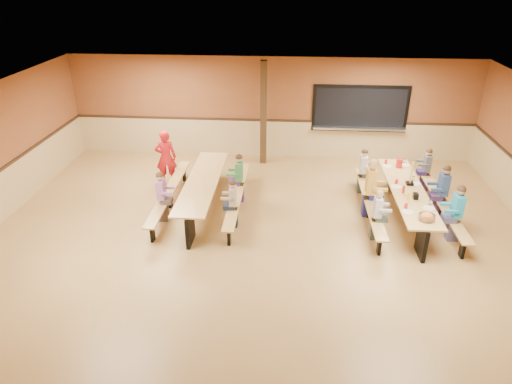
{
  "coord_description": "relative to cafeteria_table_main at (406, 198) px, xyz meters",
  "views": [
    {
      "loc": [
        0.56,
        -8.25,
        5.31
      ],
      "look_at": [
        -0.08,
        0.07,
        1.15
      ],
      "focal_mm": 32.0,
      "sensor_mm": 36.0,
      "label": 1
    }
  ],
  "objects": [
    {
      "name": "ground",
      "position": [
        -3.29,
        -1.3,
        -0.53
      ],
      "size": [
        12.0,
        12.0,
        0.0
      ],
      "primitive_type": "plane",
      "color": "olive",
      "rests_on": "ground"
    },
    {
      "name": "room_envelope",
      "position": [
        -3.29,
        -1.3,
        0.16
      ],
      "size": [
        12.04,
        10.04,
        3.02
      ],
      "color": "brown",
      "rests_on": "ground"
    },
    {
      "name": "kitchen_pass_through",
      "position": [
        -0.69,
        3.66,
        0.96
      ],
      "size": [
        2.78,
        0.28,
        1.38
      ],
      "color": "black",
      "rests_on": "ground"
    },
    {
      "name": "structural_post",
      "position": [
        -3.49,
        3.1,
        0.97
      ],
      "size": [
        0.18,
        0.18,
        3.0
      ],
      "primitive_type": "cube",
      "color": "#322110",
      "rests_on": "ground"
    },
    {
      "name": "cafeteria_table_main",
      "position": [
        0.0,
        0.0,
        0.0
      ],
      "size": [
        1.91,
        3.7,
        0.74
      ],
      "color": "tan",
      "rests_on": "ground"
    },
    {
      "name": "cafeteria_table_second",
      "position": [
        -4.75,
        0.12,
        0.0
      ],
      "size": [
        1.91,
        3.7,
        0.74
      ],
      "color": "tan",
      "rests_on": "ground"
    },
    {
      "name": "seated_child_white_left",
      "position": [
        -0.83,
        -0.96,
        0.05
      ],
      "size": [
        0.34,
        0.28,
        1.15
      ],
      "primitive_type": null,
      "color": "#BBBAC2",
      "rests_on": "ground"
    },
    {
      "name": "seated_adult_yellow",
      "position": [
        -0.83,
        0.08,
        0.17
      ],
      "size": [
        0.46,
        0.37,
        1.39
      ],
      "primitive_type": null,
      "color": "gold",
      "rests_on": "ground"
    },
    {
      "name": "seated_child_grey_left",
      "position": [
        -0.83,
        1.31,
        0.06
      ],
      "size": [
        0.35,
        0.29,
        1.17
      ],
      "primitive_type": null,
      "color": "silver",
      "rests_on": "ground"
    },
    {
      "name": "seated_child_teal_right",
      "position": [
        0.83,
        -0.87,
        0.1
      ],
      "size": [
        0.39,
        0.32,
        1.26
      ],
      "primitive_type": null,
      "color": "teal",
      "rests_on": "ground"
    },
    {
      "name": "seated_child_navy_right",
      "position": [
        0.83,
        0.14,
        0.11
      ],
      "size": [
        0.4,
        0.33,
        1.28
      ],
      "primitive_type": null,
      "color": "navy",
      "rests_on": "ground"
    },
    {
      "name": "seated_child_char_right",
      "position": [
        0.83,
        1.55,
        0.04
      ],
      "size": [
        0.33,
        0.27,
        1.14
      ],
      "primitive_type": null,
      "color": "#4D5056",
      "rests_on": "ground"
    },
    {
      "name": "seated_child_purple_sec",
      "position": [
        -5.58,
        -0.53,
        0.07
      ],
      "size": [
        0.36,
        0.29,
        1.19
      ],
      "primitive_type": null,
      "color": "#975B93",
      "rests_on": "ground"
    },
    {
      "name": "seated_child_green_sec",
      "position": [
        -3.93,
        0.58,
        0.08
      ],
      "size": [
        0.37,
        0.31,
        1.22
      ],
      "primitive_type": null,
      "color": "#378041",
      "rests_on": "ground"
    },
    {
      "name": "seated_child_tan_sec",
      "position": [
        -3.93,
        -0.69,
        0.04
      ],
      "size": [
        0.33,
        0.27,
        1.12
      ],
      "primitive_type": null,
      "color": "tan",
      "rests_on": "ground"
    },
    {
      "name": "standing_woman",
      "position": [
        -5.97,
        1.41,
        0.23
      ],
      "size": [
        0.62,
        0.48,
        1.51
      ],
      "primitive_type": "imported",
      "rotation": [
        0.0,
        0.0,
        3.37
      ],
      "color": "red",
      "rests_on": "ground"
    },
    {
      "name": "punch_pitcher",
      "position": [
        0.05,
        1.27,
        0.32
      ],
      "size": [
        0.16,
        0.16,
        0.22
      ],
      "primitive_type": "cylinder",
      "color": "red",
      "rests_on": "cafeteria_table_main"
    },
    {
      "name": "chip_bowl",
      "position": [
        0.06,
        -1.4,
        0.29
      ],
      "size": [
        0.32,
        0.32,
        0.15
      ],
      "primitive_type": null,
      "color": "orange",
      "rests_on": "cafeteria_table_main"
    },
    {
      "name": "napkin_dispenser",
      "position": [
        0.06,
        -0.46,
        0.28
      ],
      "size": [
        0.1,
        0.14,
        0.13
      ],
      "primitive_type": "cube",
      "color": "black",
      "rests_on": "cafeteria_table_main"
    },
    {
      "name": "condiment_mustard",
      "position": [
        -0.11,
        -0.51,
        0.3
      ],
      "size": [
        0.06,
        0.06,
        0.17
      ],
      "primitive_type": "cylinder",
      "color": "yellow",
      "rests_on": "cafeteria_table_main"
    },
    {
      "name": "condiment_ketchup",
      "position": [
        -0.14,
        -0.19,
        0.3
      ],
      "size": [
        0.06,
        0.06,
        0.17
      ],
      "primitive_type": "cylinder",
      "color": "#B2140F",
      "rests_on": "cafeteria_table_main"
    },
    {
      "name": "table_paddle",
      "position": [
        0.1,
        0.26,
        0.35
      ],
      "size": [
        0.16,
        0.16,
        0.56
      ],
      "color": "black",
      "rests_on": "cafeteria_table_main"
    },
    {
      "name": "place_settings",
      "position": [
        0.0,
        0.0,
        0.27
      ],
      "size": [
        0.65,
        3.3,
        0.11
      ],
      "primitive_type": null,
      "color": "beige",
      "rests_on": "cafeteria_table_main"
    }
  ]
}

